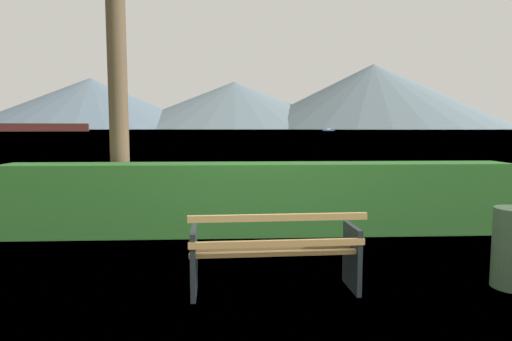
% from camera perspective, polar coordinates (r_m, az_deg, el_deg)
% --- Properties ---
extents(ground_plane, '(1400.00, 1400.00, 0.00)m').
position_cam_1_polar(ground_plane, '(4.70, 2.36, -15.40)').
color(ground_plane, '#4C6B33').
extents(water_surface, '(620.00, 620.00, 0.00)m').
position_cam_1_polar(water_surface, '(312.62, -2.76, 5.30)').
color(water_surface, '#6B8EA3').
rests_on(water_surface, ground_plane).
extents(park_bench, '(1.74, 0.64, 0.87)m').
position_cam_1_polar(park_bench, '(4.51, 2.49, -10.60)').
color(park_bench, tan).
rests_on(park_bench, ground_plane).
extents(hedge_row, '(7.94, 0.69, 1.13)m').
position_cam_1_polar(hedge_row, '(6.95, 0.53, -3.66)').
color(hedge_row, '#2D6B28').
rests_on(hedge_row, ground_plane).
extents(fishing_boat_near, '(6.95, 3.45, 1.29)m').
position_cam_1_polar(fishing_boat_near, '(246.51, 9.45, 5.25)').
color(fishing_boat_near, '#335693').
rests_on(fishing_boat_near, water_surface).
extents(distant_hills, '(692.14, 369.82, 85.15)m').
position_cam_1_polar(distant_hills, '(587.64, 0.51, 9.06)').
color(distant_hills, slate).
rests_on(distant_hills, ground_plane).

